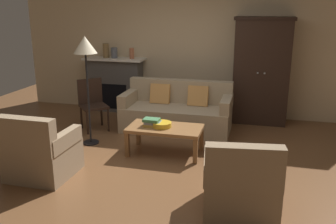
{
  "coord_description": "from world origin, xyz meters",
  "views": [
    {
      "loc": [
        1.41,
        -4.8,
        2.16
      ],
      "look_at": [
        0.02,
        0.59,
        0.55
      ],
      "focal_mm": 39.48,
      "sensor_mm": 36.0,
      "label": 1
    }
  ],
  "objects": [
    {
      "name": "fruit_bowl",
      "position": [
        0.03,
        0.22,
        0.46
      ],
      "size": [
        0.28,
        0.28,
        0.07
      ],
      "primitive_type": "cylinder",
      "color": "gold",
      "rests_on": "coffee_table"
    },
    {
      "name": "mantel_vase_bronze",
      "position": [
        -1.73,
        2.28,
        1.27
      ],
      "size": [
        0.12,
        0.12,
        0.29
      ],
      "primitive_type": "cylinder",
      "color": "olive",
      "rests_on": "fireplace"
    },
    {
      "name": "mantel_vase_slate",
      "position": [
        -1.55,
        2.28,
        1.23
      ],
      "size": [
        0.13,
        0.13,
        0.21
      ],
      "primitive_type": "cylinder",
      "color": "#565B66",
      "rests_on": "fireplace"
    },
    {
      "name": "side_chair_wooden",
      "position": [
        -1.5,
        1.06,
        0.51
      ],
      "size": [
        0.62,
        0.62,
        0.9
      ],
      "color": "black",
      "rests_on": "ground"
    },
    {
      "name": "armchair_near_right",
      "position": [
        1.27,
        -1.19,
        0.32
      ],
      "size": [
        0.87,
        0.87,
        0.88
      ],
      "color": "#997F60",
      "rests_on": "ground"
    },
    {
      "name": "armoire",
      "position": [
        1.4,
        2.22,
        0.99
      ],
      "size": [
        1.06,
        0.57,
        1.97
      ],
      "color": "black",
      "rests_on": "ground"
    },
    {
      "name": "coffee_table",
      "position": [
        0.07,
        0.24,
        0.37
      ],
      "size": [
        1.1,
        0.6,
        0.42
      ],
      "color": "olive",
      "rests_on": "ground"
    },
    {
      "name": "back_wall",
      "position": [
        0.0,
        2.55,
        1.4
      ],
      "size": [
        7.2,
        0.1,
        2.8
      ],
      "primitive_type": "cube",
      "color": "beige",
      "rests_on": "ground"
    },
    {
      "name": "floor_lamp",
      "position": [
        -1.21,
        0.34,
        1.49
      ],
      "size": [
        0.36,
        0.36,
        1.72
      ],
      "color": "black",
      "rests_on": "ground"
    },
    {
      "name": "couch",
      "position": [
        -0.01,
        1.37,
        0.32
      ],
      "size": [
        1.92,
        0.85,
        0.86
      ],
      "color": "tan",
      "rests_on": "ground"
    },
    {
      "name": "ground_plane",
      "position": [
        0.0,
        0.0,
        0.0
      ],
      "size": [
        9.6,
        9.6,
        0.0
      ],
      "primitive_type": "plane",
      "color": "brown"
    },
    {
      "name": "fireplace",
      "position": [
        -1.55,
        2.3,
        0.57
      ],
      "size": [
        1.26,
        0.48,
        1.12
      ],
      "color": "#4C4947",
      "rests_on": "ground"
    },
    {
      "name": "book_stack",
      "position": [
        -0.13,
        0.22,
        0.48
      ],
      "size": [
        0.26,
        0.19,
        0.12
      ],
      "color": "gold",
      "rests_on": "coffee_table"
    },
    {
      "name": "armchair_near_left",
      "position": [
        -1.29,
        -0.92,
        0.32
      ],
      "size": [
        0.79,
        0.78,
        0.88
      ],
      "color": "#997F60",
      "rests_on": "ground"
    },
    {
      "name": "mantel_vase_terracotta",
      "position": [
        -1.17,
        2.28,
        1.23
      ],
      "size": [
        0.09,
        0.09,
        0.21
      ],
      "primitive_type": "cylinder",
      "color": "#A86042",
      "rests_on": "fireplace"
    }
  ]
}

